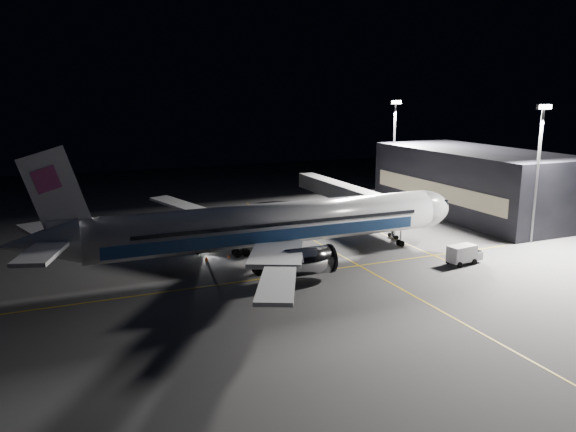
% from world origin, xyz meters
% --- Properties ---
extents(ground, '(200.00, 200.00, 0.00)m').
position_xyz_m(ground, '(0.00, 0.00, 0.00)').
color(ground, '#4C4C4F').
rests_on(ground, ground).
extents(guide_line_main, '(0.25, 80.00, 0.01)m').
position_xyz_m(guide_line_main, '(10.00, 0.00, 0.01)').
color(guide_line_main, gold).
rests_on(guide_line_main, ground).
extents(guide_line_cross, '(70.00, 0.25, 0.01)m').
position_xyz_m(guide_line_cross, '(0.00, -6.00, 0.01)').
color(guide_line_cross, gold).
rests_on(guide_line_cross, ground).
extents(guide_line_side, '(0.25, 40.00, 0.01)m').
position_xyz_m(guide_line_side, '(22.00, 10.00, 0.01)').
color(guide_line_side, gold).
rests_on(guide_line_side, ground).
extents(airliner, '(61.48, 54.22, 16.64)m').
position_xyz_m(airliner, '(-1.08, 0.00, 5.16)').
color(airliner, silver).
rests_on(airliner, ground).
extents(terminal, '(18.12, 40.00, 12.00)m').
position_xyz_m(terminal, '(45.98, 14.00, 6.00)').
color(terminal, black).
rests_on(terminal, ground).
extents(jet_bridge, '(3.60, 34.40, 6.30)m').
position_xyz_m(jet_bridge, '(22.00, 18.06, 4.58)').
color(jet_bridge, '#B2B2B7').
rests_on(jet_bridge, ground).
extents(floodlight_mast_north, '(2.40, 0.68, 20.70)m').
position_xyz_m(floodlight_mast_north, '(40.00, 31.99, 12.37)').
color(floodlight_mast_north, '#59595E').
rests_on(floodlight_mast_north, ground).
extents(floodlight_mast_south, '(2.40, 0.67, 20.70)m').
position_xyz_m(floodlight_mast_south, '(40.00, -6.01, 12.37)').
color(floodlight_mast_south, '#59595E').
rests_on(floodlight_mast_south, ground).
extents(service_truck, '(5.25, 2.71, 2.57)m').
position_xyz_m(service_truck, '(23.30, -10.69, 1.38)').
color(service_truck, silver).
rests_on(service_truck, ground).
extents(baggage_tug, '(2.69, 2.28, 1.78)m').
position_xyz_m(baggage_tug, '(-7.60, 8.51, 0.82)').
color(baggage_tug, black).
rests_on(baggage_tug, ground).
extents(safety_cone_a, '(0.42, 0.42, 0.63)m').
position_xyz_m(safety_cone_a, '(4.75, 7.63, 0.32)').
color(safety_cone_a, '#FA4A0A').
rests_on(safety_cone_a, ground).
extents(safety_cone_b, '(0.36, 0.36, 0.54)m').
position_xyz_m(safety_cone_b, '(-4.85, 4.00, 0.27)').
color(safety_cone_b, '#FA4A0A').
rests_on(safety_cone_b, ground).
extents(safety_cone_c, '(0.46, 0.46, 0.69)m').
position_xyz_m(safety_cone_c, '(-8.00, 4.00, 0.34)').
color(safety_cone_c, '#FA4A0A').
rests_on(safety_cone_c, ground).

